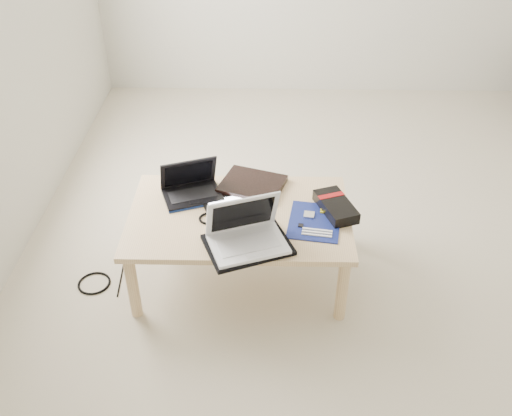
{
  "coord_description": "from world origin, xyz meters",
  "views": [
    {
      "loc": [
        -0.63,
        -2.65,
        2.09
      ],
      "look_at": [
        -0.68,
        -0.38,
        0.44
      ],
      "focal_mm": 40.0,
      "sensor_mm": 36.0,
      "label": 1
    }
  ],
  "objects_px": {
    "coffee_table": "(239,222)",
    "gpu_box": "(336,207)",
    "white_laptop": "(246,234)",
    "netbook": "(191,188)"
  },
  "relations": [
    {
      "from": "coffee_table",
      "to": "gpu_box",
      "type": "distance_m",
      "value": 0.49
    },
    {
      "from": "netbook",
      "to": "gpu_box",
      "type": "distance_m",
      "value": 0.75
    },
    {
      "from": "white_laptop",
      "to": "netbook",
      "type": "bearing_deg",
      "value": 126.38
    },
    {
      "from": "gpu_box",
      "to": "netbook",
      "type": "bearing_deg",
      "value": 170.06
    },
    {
      "from": "coffee_table",
      "to": "netbook",
      "type": "xyz_separation_m",
      "value": [
        -0.25,
        0.16,
        0.09
      ]
    },
    {
      "from": "white_laptop",
      "to": "gpu_box",
      "type": "distance_m",
      "value": 0.52
    },
    {
      "from": "netbook",
      "to": "gpu_box",
      "type": "height_order",
      "value": "netbook"
    },
    {
      "from": "netbook",
      "to": "white_laptop",
      "type": "xyz_separation_m",
      "value": [
        0.3,
        -0.41,
        0.03
      ]
    },
    {
      "from": "coffee_table",
      "to": "gpu_box",
      "type": "xyz_separation_m",
      "value": [
        0.48,
        0.03,
        0.08
      ]
    },
    {
      "from": "white_laptop",
      "to": "gpu_box",
      "type": "relative_size",
      "value": 1.33
    }
  ]
}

